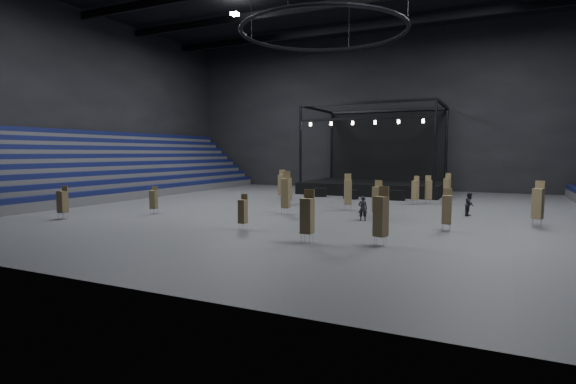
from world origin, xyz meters
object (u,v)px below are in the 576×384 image
at_px(chair_stack_3, 348,192).
at_px(chair_stack_10, 538,203).
at_px(stage, 377,179).
at_px(chair_stack_8, 243,211).
at_px(flight_case_mid, 351,194).
at_px(flight_case_left, 320,192).
at_px(chair_stack_9, 447,188).
at_px(chair_stack_0, 286,193).
at_px(chair_stack_11, 381,215).
at_px(chair_stack_4, 63,201).
at_px(chair_stack_6, 289,190).
at_px(chair_stack_1, 377,199).
at_px(chair_stack_13, 154,199).
at_px(crew_member, 470,204).
at_px(chair_stack_2, 307,215).
at_px(chair_stack_14, 447,209).
at_px(man_center, 363,208).
at_px(chair_stack_5, 428,189).
at_px(chair_stack_7, 415,190).
at_px(chair_stack_12, 282,184).
at_px(flight_case_right, 397,195).

distance_m(chair_stack_3, chair_stack_10, 12.35).
distance_m(stage, chair_stack_8, 26.37).
xyz_separation_m(stage, flight_case_mid, (-0.36, -8.00, -1.03)).
distance_m(flight_case_left, chair_stack_9, 11.81).
relative_size(stage, chair_stack_3, 5.18).
bearing_deg(stage, chair_stack_8, -91.75).
distance_m(flight_case_left, chair_stack_0, 12.95).
bearing_deg(stage, chair_stack_11, -75.39).
bearing_deg(chair_stack_4, chair_stack_0, 31.49).
distance_m(flight_case_mid, chair_stack_6, 7.14).
relative_size(flight_case_mid, chair_stack_4, 0.59).
xyz_separation_m(stage, chair_stack_1, (4.87, -19.08, -0.16)).
bearing_deg(chair_stack_3, chair_stack_6, 140.12).
distance_m(chair_stack_13, crew_member, 21.57).
bearing_deg(crew_member, chair_stack_2, 167.97).
relative_size(chair_stack_11, chair_stack_14, 1.17).
relative_size(chair_stack_10, crew_member, 1.67).
bearing_deg(chair_stack_9, flight_case_mid, -165.61).
bearing_deg(crew_member, man_center, 145.08).
xyz_separation_m(flight_case_mid, chair_stack_11, (7.51, -19.43, 0.99)).
relative_size(man_center, crew_member, 0.98).
height_order(chair_stack_5, chair_stack_10, chair_stack_10).
bearing_deg(chair_stack_5, man_center, -122.85).
bearing_deg(stage, chair_stack_6, -104.69).
xyz_separation_m(chair_stack_7, chair_stack_10, (8.26, -8.17, 0.15)).
height_order(flight_case_mid, chair_stack_6, chair_stack_6).
height_order(flight_case_left, chair_stack_13, chair_stack_13).
xyz_separation_m(flight_case_mid, chair_stack_13, (-9.38, -15.51, 0.60)).
bearing_deg(chair_stack_3, chair_stack_13, -170.49).
height_order(flight_case_left, chair_stack_6, chair_stack_6).
distance_m(chair_stack_1, chair_stack_13, 15.27).
bearing_deg(chair_stack_7, chair_stack_13, -120.94).
height_order(chair_stack_6, man_center, chair_stack_6).
distance_m(chair_stack_1, chair_stack_10, 9.18).
xyz_separation_m(chair_stack_7, chair_stack_8, (-6.55, -16.32, -0.18)).
height_order(chair_stack_8, crew_member, chair_stack_8).
xyz_separation_m(man_center, crew_member, (5.90, 5.12, 0.01)).
xyz_separation_m(chair_stack_11, chair_stack_14, (2.29, 5.34, -0.19)).
relative_size(chair_stack_0, chair_stack_12, 1.09).
bearing_deg(chair_stack_1, chair_stack_12, 153.63).
distance_m(chair_stack_12, chair_stack_13, 12.59).
xyz_separation_m(chair_stack_0, chair_stack_2, (5.14, -8.35, -0.19)).
distance_m(flight_case_right, man_center, 13.06).
relative_size(stage, chair_stack_13, 7.29).
distance_m(chair_stack_6, chair_stack_7, 10.38).
bearing_deg(chair_stack_13, chair_stack_4, -140.73).
bearing_deg(chair_stack_6, man_center, -47.98).
relative_size(stage, flight_case_mid, 11.09).
relative_size(chair_stack_14, man_center, 1.50).
bearing_deg(chair_stack_8, crew_member, 46.85).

